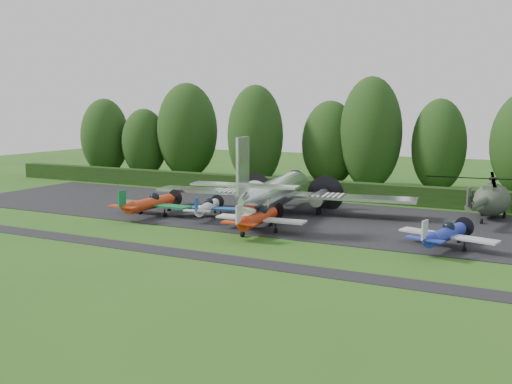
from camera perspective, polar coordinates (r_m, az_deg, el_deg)
The scene contains 18 objects.
ground at distance 44.44m, azimuth -2.51°, elevation -4.50°, with size 160.00×160.00×0.00m, color #285A19.
apron at distance 53.21m, azimuth 2.73°, elevation -2.33°, with size 70.00×18.00×0.01m, color black.
taxiway_verge at distance 39.45m, azimuth -6.77°, elevation -6.21°, with size 70.00×2.00×0.00m, color black.
hedgerow at distance 63.28m, azimuth 6.76°, elevation -0.66°, with size 90.00×1.60×2.00m, color black.
transport_plane at distance 52.59m, azimuth 1.98°, elevation 0.01°, with size 25.04×19.20×8.02m.
light_plane_red at distance 53.29m, azimuth -10.54°, elevation -1.12°, with size 7.65×8.05×2.94m.
light_plane_white at distance 51.79m, azimuth -4.86°, elevation -1.52°, with size 6.31×6.64×2.43m.
light_plane_orange at distance 45.62m, azimuth 0.23°, elevation -2.61°, with size 7.49×7.87×2.88m.
light_plane_blue at distance 42.35m, azimuth 18.38°, elevation -4.03°, with size 6.96×7.32×2.67m.
helicopter at distance 55.35m, azimuth 22.53°, elevation -0.45°, with size 11.60×13.58×3.73m.
tree_1 at distance 84.48m, azimuth -11.11°, elevation 4.86°, with size 6.49×6.49×9.81m.
tree_2 at distance 88.12m, azimuth -14.87°, elevation 5.35°, with size 7.06×7.06×11.28m.
tree_3 at distance 72.41m, azimuth -0.06°, elevation 5.63°, with size 7.08×7.08×12.80m.
tree_5 at distance 81.86m, azimuth -6.89°, elevation 6.11°, with size 8.55×8.55×13.40m.
tree_6 at distance 81.23m, azimuth -0.22°, elevation 4.35°, with size 5.50×5.50×8.31m.
tree_7 at distance 70.84m, azimuth 17.82°, elevation 4.44°, with size 6.34×6.34×11.02m.
tree_8 at distance 73.17m, azimuth 7.41°, elevation 4.82°, with size 7.19×7.19×10.84m.
tree_10 at distance 70.83m, azimuth 11.40°, elevation 5.76°, with size 7.50×7.50×13.69m.
Camera 1 is at (21.08, -37.84, 9.95)m, focal length 40.00 mm.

